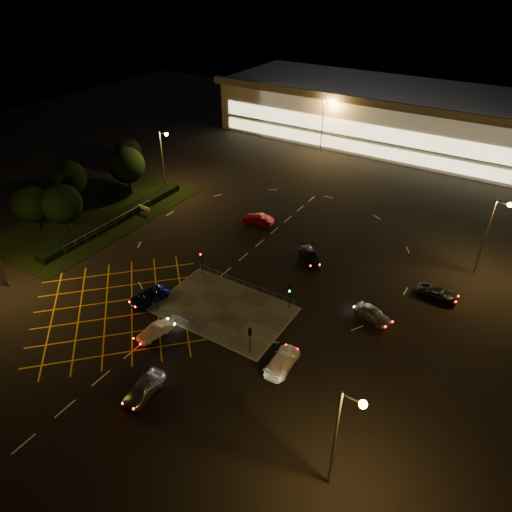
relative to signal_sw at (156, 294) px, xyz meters
The scene contains 26 objects.
ground 7.58m from the signal_sw, 56.28° to the left, with size 180.00×180.00×0.00m, color black.
pedestrian_island 7.57m from the signal_sw, 33.65° to the left, with size 14.00×9.00×0.12m, color #4C4944.
grass_verge 26.93m from the signal_sw, 153.45° to the left, with size 18.00×30.00×0.08m, color black.
hedge 22.55m from the signal_sw, 147.74° to the left, with size 2.00×26.00×1.00m, color black.
supermarket 68.13m from the signal_sw, 86.63° to the left, with size 72.00×26.50×10.50m.
streetlight_se 26.05m from the signal_sw, 18.14° to the right, with size 1.78×0.56×10.03m.
streetlight_nw 31.24m from the signal_sw, 129.19° to the left, with size 1.78×0.56×10.03m.
streetlight_ne 38.75m from the signal_sw, 42.43° to the left, with size 1.78×0.56×10.03m.
streetlight_far_left 54.44m from the signal_sw, 95.88° to the left, with size 1.78×0.56×10.03m.
signal_sw is the anchor object (origin of this frame).
signal_se 12.00m from the signal_sw, ahead, with size 0.28×0.30×3.15m.
signal_nw 7.99m from the signal_sw, 90.00° to the left, with size 0.28×0.30×3.15m.
signal_ne 14.41m from the signal_sw, 33.65° to the left, with size 0.28×0.30×3.15m.
tree_a 26.38m from the signal_sw, behind, with size 5.04×5.04×6.86m.
tree_b 30.55m from the signal_sw, 156.81° to the left, with size 5.40×5.40×7.35m.
tree_c 31.34m from the signal_sw, 140.20° to the left, with size 5.76×5.76×7.84m.
tree_d 39.73m from the signal_sw, 139.09° to the left, with size 4.68×4.68×6.37m.
tree_e 22.92m from the signal_sw, 164.76° to the left, with size 5.40×5.40×7.35m.
car_near_silver 11.48m from the signal_sw, 53.87° to the right, with size 1.83×4.54×1.55m, color #9FA0A6.
car_queue_white 4.31m from the signal_sw, 52.44° to the right, with size 1.29×3.70×1.22m, color silver.
car_left_blue 2.82m from the signal_sw, 159.11° to the left, with size 2.10×4.55×1.26m, color #0C1849.
car_far_dkgrey 20.31m from the signal_sw, 61.44° to the left, with size 1.95×4.79×1.39m, color black.
car_right_silver 23.34m from the signal_sw, 28.84° to the left, with size 1.68×4.18×1.43m, color #B4B8BC.
car_circ_red 22.49m from the signal_sw, 92.50° to the left, with size 1.58×4.54×1.50m, color #A10B1A.
car_east_grey 31.53m from the signal_sw, 36.38° to the left, with size 2.08×4.51×1.25m, color black.
car_approach_white 15.59m from the signal_sw, ahead, with size 2.02×4.97×1.44m, color white.
Camera 1 is at (25.53, -32.92, 32.62)m, focal length 32.00 mm.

